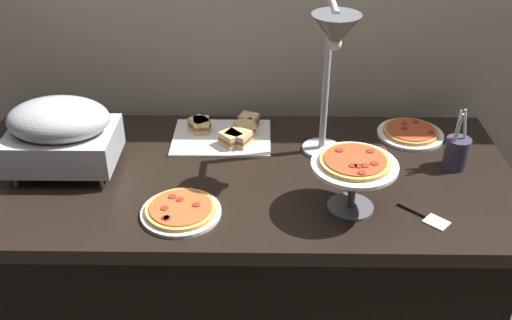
# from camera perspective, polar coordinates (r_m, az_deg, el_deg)

# --- Properties ---
(back_wall) EXTENTS (4.40, 0.04, 2.40)m
(back_wall) POSITION_cam_1_polar(r_m,az_deg,el_deg) (2.30, -1.55, 14.97)
(back_wall) COLOR tan
(back_wall) RESTS_ON ground_plane
(buffet_table) EXTENTS (1.90, 0.84, 0.76)m
(buffet_table) POSITION_cam_1_polar(r_m,az_deg,el_deg) (2.25, -1.73, -9.23)
(buffet_table) COLOR black
(buffet_table) RESTS_ON ground_plane
(chafing_dish) EXTENTS (0.36, 0.26, 0.26)m
(chafing_dish) POSITION_cam_1_polar(r_m,az_deg,el_deg) (2.07, -18.30, 2.56)
(chafing_dish) COLOR #B7BABF
(chafing_dish) RESTS_ON buffet_table
(heat_lamp) EXTENTS (0.15, 0.31, 0.57)m
(heat_lamp) POSITION_cam_1_polar(r_m,az_deg,el_deg) (1.86, 7.44, 10.72)
(heat_lamp) COLOR #B7BABF
(heat_lamp) RESTS_ON buffet_table
(pizza_plate_front) EXTENTS (0.25, 0.25, 0.03)m
(pizza_plate_front) POSITION_cam_1_polar(r_m,az_deg,el_deg) (1.84, -7.25, -4.87)
(pizza_plate_front) COLOR white
(pizza_plate_front) RESTS_ON buffet_table
(pizza_plate_center) EXTENTS (0.25, 0.25, 0.03)m
(pizza_plate_center) POSITION_cam_1_polar(r_m,az_deg,el_deg) (2.32, 14.66, 2.56)
(pizza_plate_center) COLOR white
(pizza_plate_center) RESTS_ON buffet_table
(pizza_plate_raised_stand) EXTENTS (0.26, 0.26, 0.18)m
(pizza_plate_raised_stand) POSITION_cam_1_polar(r_m,az_deg,el_deg) (1.80, 9.45, -0.84)
(pizza_plate_raised_stand) COLOR #595B60
(pizza_plate_raised_stand) RESTS_ON buffet_table
(sandwich_platter) EXTENTS (0.36, 0.27, 0.06)m
(sandwich_platter) POSITION_cam_1_polar(r_m,az_deg,el_deg) (2.22, -2.98, 2.59)
(sandwich_platter) COLOR white
(sandwich_platter) RESTS_ON buffet_table
(sauce_cup_near) EXTENTS (0.06, 0.06, 0.04)m
(sauce_cup_near) POSITION_cam_1_polar(r_m,az_deg,el_deg) (2.34, -16.36, 2.83)
(sauce_cup_near) COLOR black
(sauce_cup_near) RESTS_ON buffet_table
(sauce_cup_far) EXTENTS (0.06, 0.06, 0.04)m
(sauce_cup_far) POSITION_cam_1_polar(r_m,az_deg,el_deg) (2.14, 11.92, 0.61)
(sauce_cup_far) COLOR black
(sauce_cup_far) RESTS_ON buffet_table
(utensil_holder) EXTENTS (0.08, 0.08, 0.22)m
(utensil_holder) POSITION_cam_1_polar(r_m,az_deg,el_deg) (2.14, 18.79, 0.75)
(utensil_holder) COLOR #383347
(utensil_holder) RESTS_ON buffet_table
(serving_spatula) EXTENTS (0.15, 0.14, 0.01)m
(serving_spatula) POSITION_cam_1_polar(r_m,az_deg,el_deg) (1.89, 15.94, -5.24)
(serving_spatula) COLOR #B7BABF
(serving_spatula) RESTS_ON buffet_table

